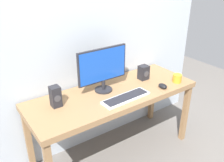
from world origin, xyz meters
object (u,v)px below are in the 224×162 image
mouse (163,86)px  coffee_mug (177,78)px  keyboard_primary (126,98)px  speaker_right (144,72)px  desk (113,99)px  speaker_left (56,96)px  monitor (103,68)px

mouse → coffee_mug: size_ratio=1.10×
mouse → coffee_mug: coffee_mug is taller
keyboard_primary → speaker_right: size_ratio=3.19×
mouse → coffee_mug: bearing=4.9°
mouse → speaker_right: 0.27m
desk → coffee_mug: 0.69m
speaker_left → monitor: bearing=1.8°
monitor → speaker_right: monitor is taller
speaker_right → coffee_mug: speaker_right is taller
speaker_right → speaker_left: size_ratio=0.81×
mouse → coffee_mug: 0.22m
desk → speaker_left: 0.56m
monitor → coffee_mug: bearing=-21.5°
speaker_right → mouse: bearing=-86.5°
desk → mouse: size_ratio=16.65×
speaker_right → coffee_mug: 0.34m
speaker_right → coffee_mug: (0.23, -0.25, -0.03)m
desk → mouse: 0.49m
monitor → keyboard_primary: size_ratio=1.07×
keyboard_primary → speaker_left: 0.61m
speaker_right → speaker_left: (-0.96, 0.02, 0.02)m
desk → speaker_right: size_ratio=11.06×
speaker_left → desk: bearing=-8.0°
desk → keyboard_primary: 0.19m
speaker_right → monitor: bearing=176.2°
mouse → monitor: bearing=149.9°
coffee_mug → speaker_left: bearing=167.5°
monitor → coffee_mug: (0.71, -0.28, -0.19)m
mouse → speaker_right: speaker_right is taller
mouse → speaker_right: (-0.02, 0.26, 0.05)m
keyboard_primary → mouse: size_ratio=4.81×
speaker_right → desk: bearing=-172.0°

